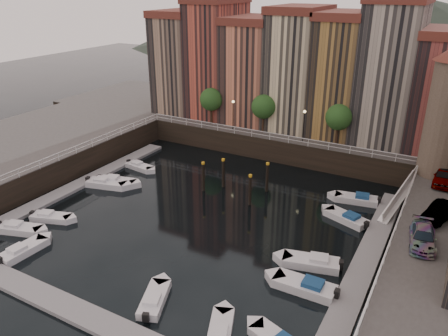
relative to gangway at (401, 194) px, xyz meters
The scene contains 28 objects.
ground 19.90m from the gangway, 149.68° to the right, with size 200.00×200.00×0.00m, color black.
quay_far 23.42m from the gangway, 136.90° to the left, with size 80.00×20.00×3.00m, color black.
quay_left 46.67m from the gangway, 165.10° to the right, with size 20.00×36.00×3.00m, color black.
dock_left 35.11m from the gangway, 161.72° to the right, with size 2.00×28.00×0.35m, color gray.
dock_right 11.17m from the gangway, 94.68° to the right, with size 2.00×28.00×0.35m, color gray.
dock_near 32.01m from the gangway, 122.35° to the right, with size 30.00×2.00×0.35m, color gray.
mountains 101.35m from the gangway, 98.75° to the left, with size 145.00×100.00×18.00m.
far_terrace 21.31m from the gangway, 135.61° to the left, with size 48.70×10.30×17.50m.
promenade_trees 20.71m from the gangway, 156.02° to the left, with size 21.20×3.20×5.20m.
street_lamps 19.88m from the gangway, 158.31° to the left, with size 10.36×0.36×4.18m.
railings 17.95m from the gangway, 163.35° to the right, with size 36.08×34.04×0.52m.
gangway is the anchor object (origin of this frame).
mooring_pilings 17.16m from the gangway, 164.99° to the right, with size 6.66×4.19×3.78m.
boat_left_0 37.48m from the gangway, 144.72° to the right, with size 4.53×2.84×1.02m.
boat_left_1 35.18m from the gangway, 147.95° to the right, with size 4.24×2.71×0.95m.
boat_left_2 32.11m from the gangway, 161.50° to the right, with size 5.01×2.86×1.12m.
boat_left_3 31.17m from the gangway, 162.86° to the right, with size 4.85×2.71×1.09m.
boat_left_4 30.72m from the gangway, behind, with size 4.19×1.95×0.94m.
boat_right_1 17.28m from the gangway, 103.78° to the right, with size 5.05×1.87×1.16m.
boat_right_2 14.33m from the gangway, 109.17° to the right, with size 5.04×2.82×1.13m.
boat_right_3 6.39m from the gangway, 131.17° to the right, with size 4.67×3.08×1.05m.
boat_right_4 4.45m from the gangway, behind, with size 4.81×2.43×1.08m.
boat_near_0 36.23m from the gangway, 138.67° to the right, with size 1.81×4.52×1.03m.
boat_near_2 27.05m from the gangway, 119.54° to the right, with size 2.94×4.37×0.99m.
boat_near_3 25.07m from the gangway, 107.57° to the right, with size 2.85×4.21×0.95m.
car_a 4.43m from the gangway, 29.76° to the left, with size 1.90×4.72×1.61m, color gray.
car_b 7.33m from the gangway, 58.13° to the right, with size 1.50×4.31×1.42m, color gray.
car_c 11.45m from the gangway, 74.86° to the right, with size 1.86×4.59×1.33m, color gray.
Camera 1 is at (20.64, -33.31, 21.68)m, focal length 35.00 mm.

